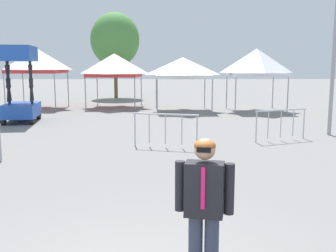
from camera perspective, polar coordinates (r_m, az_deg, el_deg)
canopy_tent_right_of_center at (r=24.88m, az=-18.47°, el=8.96°), size 3.07×3.07×3.56m
canopy_tent_far_left at (r=24.38m, az=-7.77°, el=8.71°), size 3.25×3.25×3.27m
canopy_tent_far_right at (r=22.18m, az=2.14°, el=8.40°), size 3.15×3.15×3.00m
canopy_tent_behind_left at (r=22.65m, az=12.67°, el=8.95°), size 2.93×2.93×3.47m
scissor_lift at (r=19.05m, az=-20.55°, el=3.76°), size 1.70×2.47×3.41m
person_foreground at (r=4.42m, az=5.24°, el=-11.38°), size 0.64×0.32×1.78m
light_pole_opposite_side at (r=15.69m, az=23.19°, el=14.45°), size 0.36×0.36×7.48m
tree_behind_tents_center at (r=31.62m, az=-7.68°, el=12.26°), size 3.79×3.79×6.61m
crowd_barrier_mid_lot at (r=13.93m, az=16.04°, el=1.01°), size 1.97×0.83×1.08m
crowd_barrier_by_lift at (r=12.26m, az=-0.38°, el=0.32°), size 2.05×0.57×1.08m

